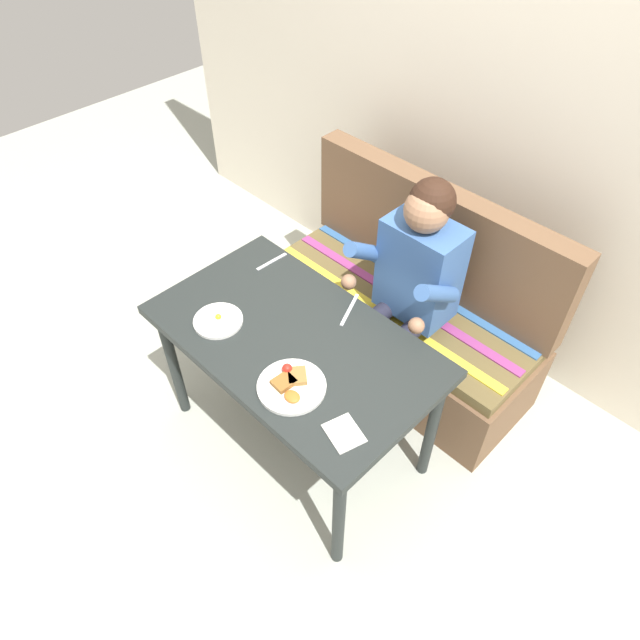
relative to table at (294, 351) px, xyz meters
name	(u,v)px	position (x,y,z in m)	size (l,w,h in m)	color
ground_plane	(299,437)	(0.00, 0.00, -0.65)	(8.00, 8.00, 0.00)	#ABB0A2
back_wall	(499,100)	(0.00, 1.27, 0.65)	(4.40, 0.10, 2.60)	beige
table	(294,351)	(0.00, 0.00, 0.00)	(1.20, 0.70, 0.73)	#222726
couch	(404,313)	(0.00, 0.76, -0.32)	(1.44, 0.56, 1.00)	brown
person	(409,280)	(0.12, 0.59, 0.09)	(0.45, 0.61, 1.21)	#3A609C
plate_breakfast	(291,385)	(0.18, -0.18, 0.09)	(0.26, 0.26, 0.05)	white
plate_eggs	(218,320)	(-0.28, -0.16, 0.09)	(0.20, 0.20, 0.04)	white
napkin	(344,433)	(0.46, -0.19, 0.09)	(0.13, 0.11, 0.01)	silver
fork	(272,262)	(-0.41, 0.25, 0.08)	(0.01, 0.17, 0.01)	silver
knife	(350,310)	(0.05, 0.27, 0.08)	(0.01, 0.20, 0.01)	silver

